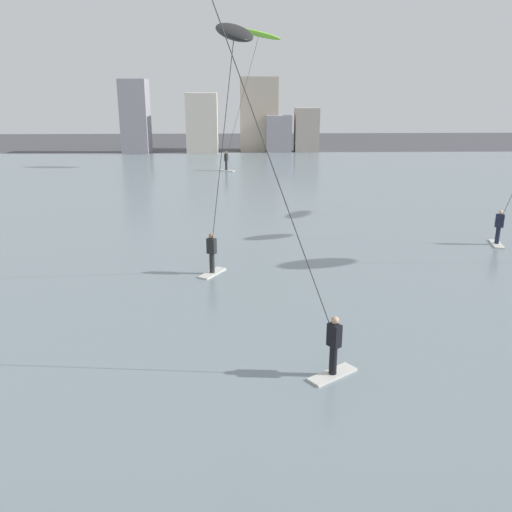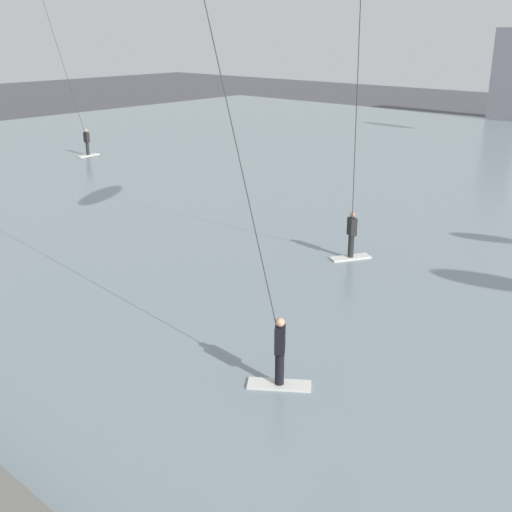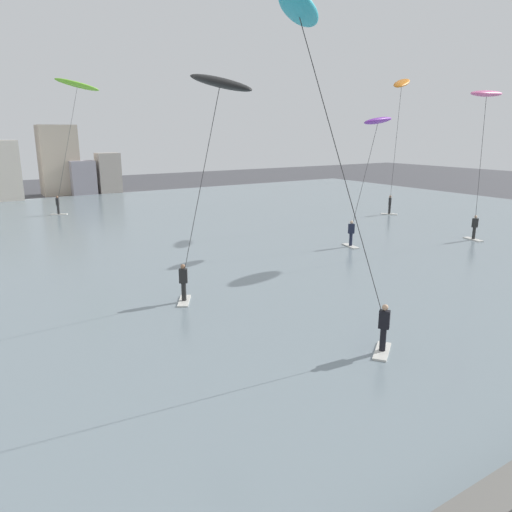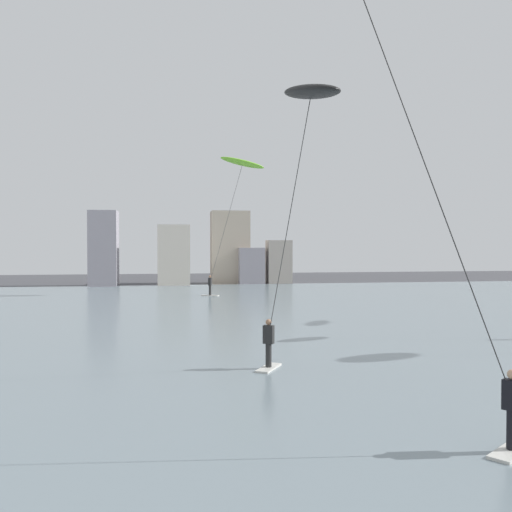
# 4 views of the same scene
# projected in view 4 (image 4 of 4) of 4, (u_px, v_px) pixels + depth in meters

# --- Properties ---
(water_bay) EXTENTS (84.00, 52.00, 0.10)m
(water_bay) POSITION_uv_depth(u_px,v_px,m) (237.00, 319.00, 30.59)
(water_bay) COLOR gray
(water_bay) RESTS_ON ground
(far_shore_buildings) EXTENTS (20.77, 5.34, 7.83)m
(far_shore_buildings) POSITION_uv_depth(u_px,v_px,m) (194.00, 252.00, 57.29)
(far_shore_buildings) COLOR gray
(far_shore_buildings) RESTS_ON ground
(kitesurfer_lime) EXTENTS (5.35, 2.32, 11.57)m
(kitesurfer_lime) POSITION_uv_depth(u_px,v_px,m) (240.00, 172.00, 45.03)
(kitesurfer_lime) COLOR silver
(kitesurfer_lime) RESTS_ON water_bay
(kitesurfer_black) EXTENTS (2.34, 4.20, 9.28)m
(kitesurfer_black) POSITION_uv_depth(u_px,v_px,m) (307.00, 115.00, 16.53)
(kitesurfer_black) COLOR silver
(kitesurfer_black) RESTS_ON water_bay
(kitesurfer_cyan) EXTENTS (5.33, 2.74, 10.31)m
(kitesurfer_cyan) POSITION_uv_depth(u_px,v_px,m) (365.00, 0.00, 10.70)
(kitesurfer_cyan) COLOR silver
(kitesurfer_cyan) RESTS_ON water_bay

